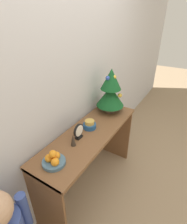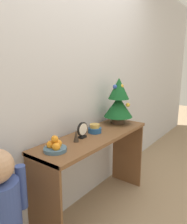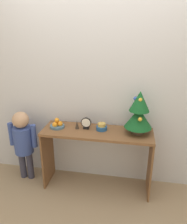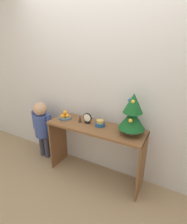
{
  "view_description": "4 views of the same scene",
  "coord_description": "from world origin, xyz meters",
  "views": [
    {
      "loc": [
        -1.13,
        -0.53,
        1.74
      ],
      "look_at": [
        -0.01,
        0.16,
        1.0
      ],
      "focal_mm": 28.0,
      "sensor_mm": 36.0,
      "label": 1
    },
    {
      "loc": [
        -1.53,
        -0.92,
        1.42
      ],
      "look_at": [
        -0.07,
        0.17,
        1.0
      ],
      "focal_mm": 35.0,
      "sensor_mm": 36.0,
      "label": 2
    },
    {
      "loc": [
        0.36,
        -2.04,
        1.87
      ],
      "look_at": [
        -0.05,
        0.23,
        0.99
      ],
      "focal_mm": 35.0,
      "sensor_mm": 36.0,
      "label": 3
    },
    {
      "loc": [
        0.94,
        -1.56,
        1.76
      ],
      "look_at": [
        -0.01,
        0.17,
        0.98
      ],
      "focal_mm": 28.0,
      "sensor_mm": 36.0,
      "label": 4
    }
  ],
  "objects": [
    {
      "name": "figurine",
      "position": [
        -0.24,
        0.22,
        0.82
      ],
      "size": [
        0.05,
        0.05,
        0.1
      ],
      "color": "#382D23",
      "rests_on": "console_table"
    },
    {
      "name": "fruit_bowl",
      "position": [
        -0.48,
        0.22,
        0.81
      ],
      "size": [
        0.17,
        0.17,
        0.12
      ],
      "color": "#476B84",
      "rests_on": "console_table"
    },
    {
      "name": "desk_clock",
      "position": [
        -0.14,
        0.24,
        0.84
      ],
      "size": [
        0.12,
        0.04,
        0.14
      ],
      "color": "black",
      "rests_on": "console_table"
    },
    {
      "name": "back_wall",
      "position": [
        0.0,
        0.45,
        1.25
      ],
      "size": [
        7.0,
        0.05,
        2.5
      ],
      "primitive_type": "cube",
      "color": "silver",
      "rests_on": "ground_plane"
    },
    {
      "name": "console_table",
      "position": [
        0.0,
        0.2,
        0.6
      ],
      "size": [
        1.28,
        0.4,
        0.77
      ],
      "color": "brown",
      "rests_on": "ground_plane"
    },
    {
      "name": "singing_bowl",
      "position": [
        0.05,
        0.24,
        0.81
      ],
      "size": [
        0.13,
        0.13,
        0.08
      ],
      "color": "#235189",
      "rests_on": "console_table"
    },
    {
      "name": "ground_plane",
      "position": [
        0.0,
        0.0,
        0.0
      ],
      "size": [
        12.0,
        12.0,
        0.0
      ],
      "primitive_type": "plane",
      "color": "#997F60"
    },
    {
      "name": "mini_tree",
      "position": [
        0.46,
        0.23,
        1.02
      ],
      "size": [
        0.3,
        0.3,
        0.49
      ],
      "color": "#4C3828",
      "rests_on": "console_table"
    }
  ]
}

